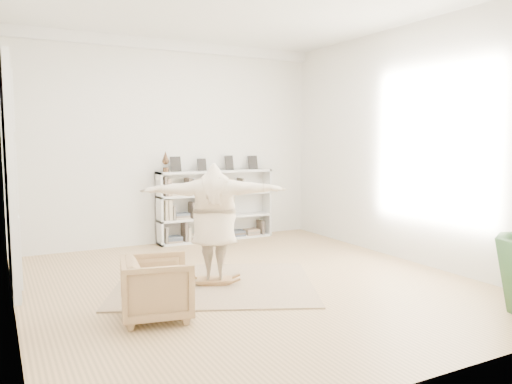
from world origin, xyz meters
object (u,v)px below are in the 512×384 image
Objects in this scene: rocker_board at (215,280)px; armchair at (157,288)px; person at (214,219)px; bookshelf at (215,206)px.

armchair is at bearing -115.66° from rocker_board.
armchair is 1.33m from rocker_board.
armchair is 1.41m from person.
person is (-0.00, 0.00, 0.80)m from rocker_board.
bookshelf is 2.94m from person.
rocker_board is 0.29× the size of person.
bookshelf is at bearing 91.22° from rocker_board.
bookshelf reaches higher than person.
person reaches higher than rocker_board.
rocker_board is at bearing -169.33° from person.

